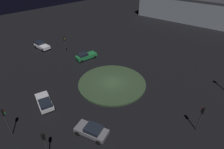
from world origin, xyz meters
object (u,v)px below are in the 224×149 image
(traffic_light_south, at_px, (65,42))
(store_building, at_px, (197,8))
(car_green, at_px, (86,56))
(traffic_light_east_near, at_px, (5,117))
(car_silver, at_px, (44,102))
(traffic_light_north, at_px, (202,114))
(car_grey, at_px, (92,130))
(traffic_light_east, at_px, (44,140))
(car_white, at_px, (42,45))

(traffic_light_south, bearing_deg, store_building, 82.48)
(car_green, height_order, traffic_light_south, traffic_light_south)
(traffic_light_east_near, relative_size, store_building, 0.12)
(car_silver, height_order, traffic_light_south, traffic_light_south)
(traffic_light_east_near, distance_m, traffic_light_north, 23.18)
(car_green, height_order, car_silver, car_green)
(car_green, relative_size, store_building, 0.12)
(car_silver, bearing_deg, car_grey, -155.02)
(traffic_light_east, bearing_deg, car_silver, 46.93)
(car_white, distance_m, traffic_light_south, 7.14)
(car_white, distance_m, store_building, 51.06)
(car_white, height_order, car_grey, car_white)
(store_building, bearing_deg, car_white, 64.85)
(car_grey, height_order, traffic_light_east, traffic_light_east)
(car_green, relative_size, traffic_light_east, 1.21)
(car_silver, xyz_separation_m, traffic_light_north, (-12.13, 17.28, 2.05))
(car_white, bearing_deg, store_building, 67.78)
(traffic_light_south, xyz_separation_m, store_building, (-46.49, 6.83, 0.81))
(car_silver, distance_m, traffic_light_north, 21.22)
(car_white, relative_size, car_silver, 0.93)
(car_white, height_order, car_silver, car_white)
(traffic_light_north, bearing_deg, store_building, -67.39)
(traffic_light_south, height_order, traffic_light_east_near, traffic_light_east_near)
(car_silver, bearing_deg, traffic_light_south, -28.88)
(car_silver, xyz_separation_m, traffic_light_south, (-11.24, -12.76, 2.17))
(car_white, bearing_deg, car_silver, -31.37)
(traffic_light_north, bearing_deg, traffic_light_south, -2.67)
(car_grey, bearing_deg, traffic_light_east_near, 26.43)
(car_silver, relative_size, traffic_light_north, 1.19)
(car_silver, relative_size, traffic_light_east_near, 1.07)
(car_silver, bearing_deg, traffic_light_north, -132.43)
(car_grey, distance_m, traffic_light_east, 5.75)
(traffic_light_south, distance_m, traffic_light_east, 25.26)
(car_grey, xyz_separation_m, traffic_light_north, (-10.18, 8.47, 2.05))
(traffic_light_east, xyz_separation_m, traffic_light_north, (-15.50, 9.44, 0.09))
(car_grey, relative_size, traffic_light_south, 1.11)
(traffic_light_east_near, xyz_separation_m, traffic_light_north, (-17.51, 15.19, -0.30))
(car_silver, bearing_deg, traffic_light_east_near, 123.79)
(traffic_light_north, height_order, store_building, store_building)
(car_white, xyz_separation_m, traffic_light_north, (-3.68, 36.28, 1.96))
(car_silver, height_order, traffic_light_north, traffic_light_north)
(car_green, xyz_separation_m, traffic_light_north, (0.83, 24.95, 2.01))
(car_white, bearing_deg, traffic_light_east, -31.14)
(car_green, distance_m, traffic_light_east, 22.60)
(car_white, xyz_separation_m, traffic_light_east_near, (13.83, 21.09, 2.26))
(traffic_light_south, xyz_separation_m, traffic_light_east, (14.61, 20.60, -0.21))
(traffic_light_east_near, bearing_deg, car_silver, 23.24)
(car_green, bearing_deg, traffic_light_north, -85.82)
(car_white, xyz_separation_m, traffic_light_south, (-2.78, 6.24, 2.08))
(car_green, xyz_separation_m, car_grey, (11.01, 16.49, -0.04))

